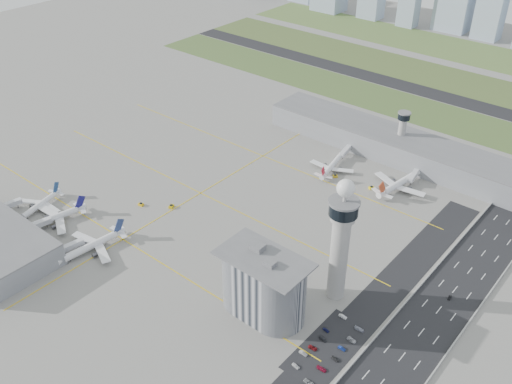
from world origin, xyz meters
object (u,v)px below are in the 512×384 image
Objects in this scene: car_lot_7 at (322,369)px; car_lot_5 at (343,316)px; jet_bridge_far_1 at (416,173)px; car_lot_0 at (296,366)px; tug_0 at (60,222)px; car_lot_8 at (335,359)px; tug_3 at (171,206)px; car_lot_3 at (323,339)px; airplane_near_c at (90,242)px; car_hw_1 at (450,298)px; airplane_far_b at (401,179)px; secondary_tower at (402,130)px; tug_1 at (71,211)px; car_lot_6 at (309,382)px; airplane_far_a at (332,163)px; tug_4 at (335,176)px; jet_bridge_near_1 at (27,231)px; car_lot_9 at (342,348)px; control_tower at (341,236)px; car_lot_11 at (359,329)px; tug_5 at (372,188)px; car_lot_2 at (313,348)px; tug_2 at (141,204)px; car_lot_4 at (326,330)px; admin_building at (263,285)px; car_lot_1 at (303,353)px; car_lot_10 at (352,340)px; jet_bridge_far_0 at (349,148)px; airplane_near_a at (39,202)px; jet_bridge_near_2 at (59,254)px; airplane_near_b at (51,215)px.

car_lot_5 is at bearing 13.15° from car_lot_7.
jet_bridge_far_1 reaches higher than car_lot_0.
tug_0 is (-130.70, -175.05, -1.87)m from jet_bridge_far_1.
jet_bridge_far_1 reaches higher than car_lot_8.
tug_3 is 0.84× the size of car_lot_3.
airplane_near_c is 10.30× the size of car_lot_5.
car_hw_1 is (21.43, 65.94, -0.09)m from car_lot_8.
airplane_near_c is at bearing 157.27° from airplane_far_b.
secondary_tower reaches higher than tug_1.
secondary_tower is at bearing 26.92° from car_lot_3.
car_lot_6 is 1.20× the size of car_lot_8.
tug_0 is (-33.76, 3.81, -4.72)m from airplane_near_c.
tug_1 is (-89.65, -137.79, -4.15)m from airplane_far_a.
jet_bridge_near_1 is at bearing -75.88° from tug_4.
control_tower is at bearing 37.28° from car_lot_9.
car_lot_11 is at bearing -102.26° from car_lot_5.
airplane_near_c reaches higher than tug_5.
airplane_far_b is 143.90m from car_lot_2.
car_lot_8 is at bearing -35.12° from tug_5.
tug_2 is 0.92× the size of car_lot_4.
admin_building is at bearing -63.88° from jet_bridge_near_1.
tug_3 is at bearing -20.62° from jet_bridge_near_1.
admin_building reaches higher than jet_bridge_near_1.
tug_5 is at bearing 28.25° from car_lot_4.
car_lot_1 is 15.04m from car_lot_6.
tug_5 reaches higher than car_lot_6.
airplane_far_a is 12.72× the size of tug_1.
car_lot_10 is (11.89, 19.63, -0.02)m from car_lot_1.
jet_bridge_near_1 is at bearing -172.73° from tug_1.
secondary_tower is 2.28× the size of jet_bridge_far_0.
airplane_near_a is 25.37m from jet_bridge_near_1.
jet_bridge_near_2 is at bearing 96.51° from car_lot_6.
airplane_near_b is at bearing -167.44° from tug_1.
jet_bridge_near_2 is at bearing 116.14° from car_lot_3.
secondary_tower reaches higher than car_lot_6.
secondary_tower reaches higher than car_lot_4.
car_lot_1 is at bearing 155.79° from car_lot_10.
tug_2 reaches higher than car_lot_0.
airplane_near_b is 13.03× the size of tug_4.
car_lot_1 is (134.91, 29.32, -2.21)m from jet_bridge_near_2.
car_lot_10 is at bearing 113.86° from airplane_near_b.
control_tower is at bearing 19.45° from jet_bridge_far_0.
jet_bridge_far_0 is at bearing -13.77° from jet_bridge_near_1.
car_lot_2 is at bearing 127.65° from car_lot_9.
car_lot_9 is (137.98, 27.97, -5.14)m from airplane_near_c.
tug_3 is at bearing -76.16° from tug_4.
jet_bridge_near_1 is 186.01m from tug_4.
airplane_far_b is 198.39m from tug_1.
jet_bridge_far_0 reaches higher than car_lot_0.
car_lot_0 is 0.92× the size of car_lot_5.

